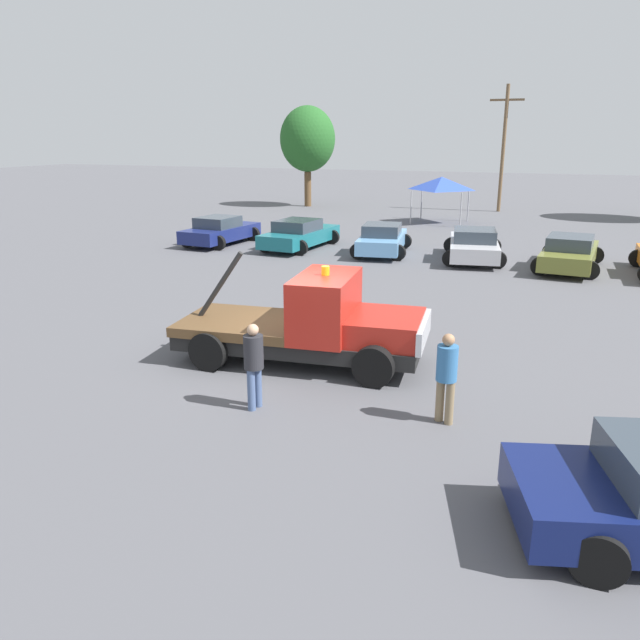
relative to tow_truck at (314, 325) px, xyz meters
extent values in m
plane|color=#545459|center=(-0.34, -0.04, -0.90)|extent=(160.00, 160.00, 0.00)
cube|color=black|center=(-0.34, -0.04, -0.38)|extent=(5.70, 2.59, 0.35)
cube|color=#B22319|center=(1.64, 0.17, 0.07)|extent=(1.74, 2.06, 0.55)
cube|color=silver|center=(2.46, 0.26, 0.05)|extent=(0.33, 2.02, 0.50)
cube|color=#B22319|center=(0.26, 0.03, 0.48)|extent=(1.44, 2.36, 1.37)
cube|color=brown|center=(-1.71, -0.18, -0.09)|extent=(2.98, 2.52, 0.22)
cylinder|color=black|center=(-2.24, -0.24, 0.80)|extent=(1.19, 0.24, 1.63)
cylinder|color=orange|center=(0.26, 0.03, 1.27)|extent=(0.18, 0.18, 0.20)
cylinder|color=black|center=(1.45, 1.22, -0.46)|extent=(0.88, 0.26, 0.88)
cylinder|color=black|center=(1.67, -0.90, -0.46)|extent=(0.88, 0.26, 0.88)
cylinder|color=black|center=(-2.24, 0.84, -0.46)|extent=(0.88, 0.26, 0.88)
cylinder|color=black|center=(-2.01, -1.28, -0.46)|extent=(0.88, 0.26, 0.88)
cylinder|color=black|center=(5.27, -3.97, -0.56)|extent=(0.68, 0.22, 0.68)
cylinder|color=black|center=(5.78, -5.70, -0.56)|extent=(0.68, 0.22, 0.68)
cylinder|color=#847051|center=(3.26, -2.00, -0.49)|extent=(0.15, 0.15, 0.82)
cylinder|color=#847051|center=(3.45, -2.09, -0.49)|extent=(0.15, 0.15, 0.82)
cylinder|color=teal|center=(3.35, -2.04, 0.24)|extent=(0.38, 0.38, 0.65)
sphere|color=#A87A56|center=(3.35, -2.04, 0.68)|extent=(0.22, 0.22, 0.22)
cylinder|color=#475B84|center=(-0.12, -2.63, -0.50)|extent=(0.15, 0.15, 0.82)
cylinder|color=#475B84|center=(-0.16, -2.83, -0.50)|extent=(0.15, 0.15, 0.82)
cylinder|color=#28282D|center=(-0.14, -2.73, 0.24)|extent=(0.37, 0.37, 0.65)
sphere|color=tan|center=(-0.14, -2.73, 0.67)|extent=(0.22, 0.22, 0.22)
cube|color=navy|center=(-10.17, 13.59, -0.37)|extent=(2.19, 4.52, 0.60)
cube|color=#333D47|center=(-10.18, 13.37, 0.18)|extent=(1.76, 1.97, 0.50)
cylinder|color=black|center=(-10.91, 15.15, -0.56)|extent=(0.68, 0.22, 0.68)
cylinder|color=black|center=(-9.17, 15.00, -0.56)|extent=(0.68, 0.22, 0.68)
cylinder|color=black|center=(-11.16, 12.18, -0.56)|extent=(0.68, 0.22, 0.68)
cylinder|color=black|center=(-9.42, 12.03, -0.56)|extent=(0.68, 0.22, 0.68)
cube|color=#196670|center=(-6.19, 13.92, -0.37)|extent=(2.26, 5.01, 0.60)
cube|color=#333D47|center=(-6.21, 13.68, 0.18)|extent=(1.79, 2.18, 0.50)
cylinder|color=black|center=(-6.91, 15.64, -0.56)|extent=(0.68, 0.22, 0.68)
cylinder|color=black|center=(-5.17, 15.49, -0.56)|extent=(0.68, 0.22, 0.68)
cylinder|color=black|center=(-7.20, 12.34, -0.56)|extent=(0.68, 0.22, 0.68)
cylinder|color=black|center=(-5.46, 12.19, -0.56)|extent=(0.68, 0.22, 0.68)
cube|color=#669ED1|center=(-2.25, 13.90, -0.37)|extent=(2.38, 4.61, 0.60)
cube|color=#333D47|center=(-2.22, 13.68, 0.18)|extent=(1.80, 2.05, 0.50)
cylinder|color=black|center=(-3.29, 15.26, -0.56)|extent=(0.68, 0.22, 0.68)
cylinder|color=black|center=(-1.65, 15.50, -0.56)|extent=(0.68, 0.22, 0.68)
cylinder|color=black|center=(-2.85, 12.30, -0.56)|extent=(0.68, 0.22, 0.68)
cylinder|color=black|center=(-1.21, 12.54, -0.56)|extent=(0.68, 0.22, 0.68)
cube|color=#B7B7BC|center=(1.71, 13.84, -0.37)|extent=(2.62, 4.94, 0.60)
cube|color=#333D47|center=(1.75, 13.61, 0.18)|extent=(1.96, 2.22, 0.50)
cylinder|color=black|center=(0.56, 15.28, -0.56)|extent=(0.68, 0.22, 0.68)
cylinder|color=black|center=(2.35, 15.56, -0.56)|extent=(0.68, 0.22, 0.68)
cylinder|color=black|center=(1.07, 12.12, -0.56)|extent=(0.68, 0.22, 0.68)
cylinder|color=black|center=(2.86, 12.41, -0.56)|extent=(0.68, 0.22, 0.68)
cube|color=olive|center=(5.45, 13.32, -0.37)|extent=(2.24, 5.00, 0.60)
cube|color=#333D47|center=(5.42, 13.08, 0.18)|extent=(1.78, 2.18, 0.50)
cylinder|color=black|center=(4.73, 15.04, -0.56)|extent=(0.68, 0.22, 0.68)
cylinder|color=black|center=(6.45, 14.89, -0.56)|extent=(0.68, 0.22, 0.68)
cylinder|color=black|center=(4.44, 11.75, -0.56)|extent=(0.68, 0.22, 0.68)
cylinder|color=black|center=(6.16, 11.60, -0.56)|extent=(0.68, 0.22, 0.68)
cylinder|color=black|center=(8.01, 14.78, -0.56)|extent=(0.68, 0.22, 0.68)
cylinder|color=#9E9EA3|center=(-3.20, 23.50, 0.07)|extent=(0.07, 0.07, 1.94)
cylinder|color=#9E9EA3|center=(-0.33, 23.50, 0.07)|extent=(0.07, 0.07, 1.94)
cylinder|color=#9E9EA3|center=(-3.20, 26.38, 0.07)|extent=(0.07, 0.07, 1.94)
cylinder|color=#9E9EA3|center=(-0.33, 26.38, 0.07)|extent=(0.07, 0.07, 1.94)
pyramid|color=#2D4CB7|center=(-1.77, 24.94, 1.42)|extent=(2.87, 2.87, 0.76)
cylinder|color=brown|center=(-12.56, 30.60, 0.34)|extent=(0.50, 0.50, 2.48)
ellipsoid|color=#235B23|center=(-12.56, 30.60, 3.88)|extent=(3.97, 3.97, 4.61)
cylinder|color=brown|center=(0.93, 32.25, 3.22)|extent=(0.24, 0.24, 8.26)
cube|color=brown|center=(0.93, 32.25, 6.36)|extent=(2.20, 0.14, 0.14)
camera|label=1|loc=(4.96, -12.55, 4.12)|focal=35.00mm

